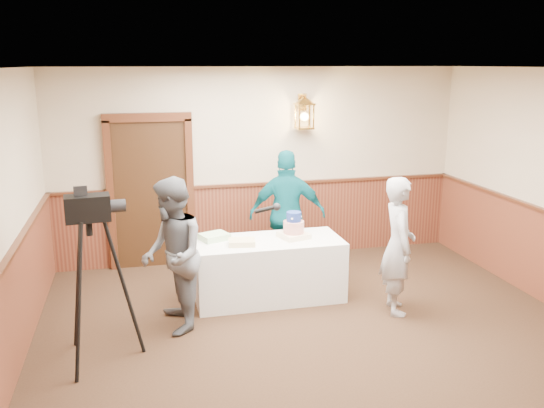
# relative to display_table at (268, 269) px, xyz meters

# --- Properties ---
(ground) EXTENTS (7.00, 7.00, 0.00)m
(ground) POSITION_rel_display_table_xyz_m (0.27, -1.90, -0.38)
(ground) COLOR black
(ground) RESTS_ON ground
(room_shell) EXTENTS (6.02, 7.02, 2.81)m
(room_shell) POSITION_rel_display_table_xyz_m (0.22, -1.45, 1.15)
(room_shell) COLOR tan
(room_shell) RESTS_ON ground
(display_table) EXTENTS (1.80, 0.80, 0.75)m
(display_table) POSITION_rel_display_table_xyz_m (0.00, 0.00, 0.00)
(display_table) COLOR silver
(display_table) RESTS_ON ground
(tiered_cake) EXTENTS (0.40, 0.40, 0.33)m
(tiered_cake) POSITION_rel_display_table_xyz_m (0.33, 0.02, 0.50)
(tiered_cake) COLOR beige
(tiered_cake) RESTS_ON display_table
(sheet_cake_yellow) EXTENTS (0.34, 0.28, 0.06)m
(sheet_cake_yellow) POSITION_rel_display_table_xyz_m (-0.35, -0.11, 0.41)
(sheet_cake_yellow) COLOR #E6C68A
(sheet_cake_yellow) RESTS_ON display_table
(sheet_cake_green) EXTENTS (0.40, 0.36, 0.08)m
(sheet_cake_green) POSITION_rel_display_table_xyz_m (-0.63, 0.17, 0.41)
(sheet_cake_green) COLOR #94CA8F
(sheet_cake_green) RESTS_ON display_table
(interviewer) EXTENTS (1.51, 0.85, 1.69)m
(interviewer) POSITION_rel_display_table_xyz_m (-1.19, -0.60, 0.47)
(interviewer) COLOR #54575D
(interviewer) RESTS_ON ground
(baker) EXTENTS (0.50, 0.65, 1.61)m
(baker) POSITION_rel_display_table_xyz_m (1.36, -0.73, 0.43)
(baker) COLOR #9C9BA0
(baker) RESTS_ON ground
(assistant_p) EXTENTS (1.09, 0.63, 1.74)m
(assistant_p) POSITION_rel_display_table_xyz_m (0.43, 0.68, 0.50)
(assistant_p) COLOR #09535C
(assistant_p) RESTS_ON ground
(tv_camera_rig) EXTENTS (0.65, 0.61, 1.66)m
(tv_camera_rig) POSITION_rel_display_table_xyz_m (-1.98, -1.10, 0.37)
(tv_camera_rig) COLOR black
(tv_camera_rig) RESTS_ON ground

